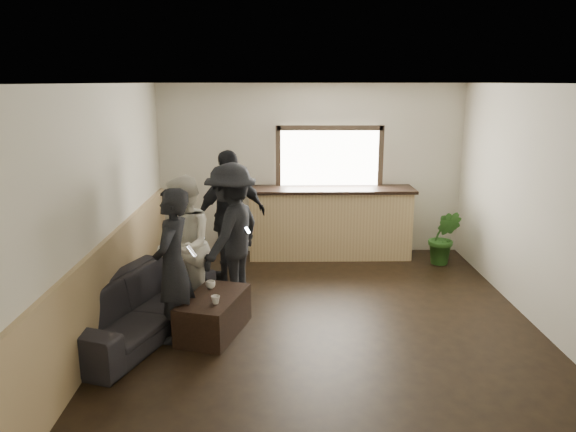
{
  "coord_description": "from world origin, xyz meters",
  "views": [
    {
      "loc": [
        -0.54,
        -6.2,
        2.82
      ],
      "look_at": [
        -0.42,
        0.4,
        1.23
      ],
      "focal_mm": 35.0,
      "sensor_mm": 36.0,
      "label": 1
    }
  ],
  "objects_px": {
    "coffee_table": "(214,315)",
    "cup_a": "(211,285)",
    "cup_b": "(216,300)",
    "sofa": "(137,307)",
    "bar_counter": "(330,218)",
    "person_d": "(231,217)",
    "potted_plant": "(444,237)",
    "person_c": "(232,233)",
    "person_a": "(173,265)",
    "person_b": "(184,246)"
  },
  "relations": [
    {
      "from": "coffee_table",
      "to": "cup_a",
      "type": "bearing_deg",
      "value": 102.7
    },
    {
      "from": "coffee_table",
      "to": "cup_b",
      "type": "relative_size",
      "value": 10.3
    },
    {
      "from": "sofa",
      "to": "coffee_table",
      "type": "distance_m",
      "value": 0.87
    },
    {
      "from": "sofa",
      "to": "coffee_table",
      "type": "height_order",
      "value": "sofa"
    },
    {
      "from": "bar_counter",
      "to": "person_d",
      "type": "bearing_deg",
      "value": -143.21
    },
    {
      "from": "cup_b",
      "to": "person_d",
      "type": "relative_size",
      "value": 0.05
    },
    {
      "from": "person_d",
      "to": "sofa",
      "type": "bearing_deg",
      "value": 29.01
    },
    {
      "from": "potted_plant",
      "to": "person_c",
      "type": "relative_size",
      "value": 0.48
    },
    {
      "from": "sofa",
      "to": "person_d",
      "type": "bearing_deg",
      "value": -7.62
    },
    {
      "from": "potted_plant",
      "to": "person_a",
      "type": "xyz_separation_m",
      "value": [
        -3.76,
        -2.57,
        0.42
      ]
    },
    {
      "from": "bar_counter",
      "to": "sofa",
      "type": "relative_size",
      "value": 1.2
    },
    {
      "from": "bar_counter",
      "to": "cup_a",
      "type": "bearing_deg",
      "value": -121.74
    },
    {
      "from": "coffee_table",
      "to": "person_b",
      "type": "relative_size",
      "value": 0.58
    },
    {
      "from": "bar_counter",
      "to": "person_d",
      "type": "height_order",
      "value": "bar_counter"
    },
    {
      "from": "bar_counter",
      "to": "person_a",
      "type": "distance_m",
      "value": 3.64
    },
    {
      "from": "potted_plant",
      "to": "cup_b",
      "type": "bearing_deg",
      "value": -141.05
    },
    {
      "from": "cup_b",
      "to": "person_b",
      "type": "distance_m",
      "value": 1.02
    },
    {
      "from": "sofa",
      "to": "cup_b",
      "type": "height_order",
      "value": "sofa"
    },
    {
      "from": "potted_plant",
      "to": "person_d",
      "type": "distance_m",
      "value": 3.38
    },
    {
      "from": "person_c",
      "to": "cup_a",
      "type": "bearing_deg",
      "value": 8.86
    },
    {
      "from": "coffee_table",
      "to": "person_d",
      "type": "distance_m",
      "value": 1.92
    },
    {
      "from": "person_d",
      "to": "person_a",
      "type": "bearing_deg",
      "value": 42.47
    },
    {
      "from": "coffee_table",
      "to": "person_b",
      "type": "height_order",
      "value": "person_b"
    },
    {
      "from": "sofa",
      "to": "person_b",
      "type": "height_order",
      "value": "person_b"
    },
    {
      "from": "cup_b",
      "to": "potted_plant",
      "type": "distance_m",
      "value": 4.23
    },
    {
      "from": "cup_b",
      "to": "person_d",
      "type": "height_order",
      "value": "person_d"
    },
    {
      "from": "bar_counter",
      "to": "potted_plant",
      "type": "distance_m",
      "value": 1.83
    },
    {
      "from": "potted_plant",
      "to": "person_d",
      "type": "relative_size",
      "value": 0.46
    },
    {
      "from": "sofa",
      "to": "person_a",
      "type": "bearing_deg",
      "value": -85.32
    },
    {
      "from": "person_a",
      "to": "person_d",
      "type": "height_order",
      "value": "person_d"
    },
    {
      "from": "bar_counter",
      "to": "cup_a",
      "type": "relative_size",
      "value": 23.92
    },
    {
      "from": "person_a",
      "to": "bar_counter",
      "type": "bearing_deg",
      "value": 155.98
    },
    {
      "from": "cup_b",
      "to": "person_b",
      "type": "bearing_deg",
      "value": 119.43
    },
    {
      "from": "coffee_table",
      "to": "cup_b",
      "type": "distance_m",
      "value": 0.35
    },
    {
      "from": "person_b",
      "to": "person_d",
      "type": "distance_m",
      "value": 1.27
    },
    {
      "from": "potted_plant",
      "to": "person_b",
      "type": "bearing_deg",
      "value": -154.01
    },
    {
      "from": "person_c",
      "to": "cup_b",
      "type": "bearing_deg",
      "value": 19.41
    },
    {
      "from": "sofa",
      "to": "person_a",
      "type": "relative_size",
      "value": 1.31
    },
    {
      "from": "person_d",
      "to": "potted_plant",
      "type": "bearing_deg",
      "value": 158.16
    },
    {
      "from": "cup_b",
      "to": "person_c",
      "type": "bearing_deg",
      "value": 85.97
    },
    {
      "from": "coffee_table",
      "to": "person_b",
      "type": "bearing_deg",
      "value": 124.32
    },
    {
      "from": "person_c",
      "to": "person_d",
      "type": "relative_size",
      "value": 0.96
    },
    {
      "from": "cup_a",
      "to": "person_c",
      "type": "bearing_deg",
      "value": 75.42
    },
    {
      "from": "sofa",
      "to": "person_b",
      "type": "bearing_deg",
      "value": -16.21
    },
    {
      "from": "person_b",
      "to": "bar_counter",
      "type": "bearing_deg",
      "value": 127.54
    },
    {
      "from": "person_a",
      "to": "person_d",
      "type": "distance_m",
      "value": 1.97
    },
    {
      "from": "bar_counter",
      "to": "person_c",
      "type": "distance_m",
      "value": 2.41
    },
    {
      "from": "person_a",
      "to": "person_c",
      "type": "relative_size",
      "value": 0.94
    },
    {
      "from": "sofa",
      "to": "person_c",
      "type": "height_order",
      "value": "person_c"
    },
    {
      "from": "bar_counter",
      "to": "person_a",
      "type": "relative_size",
      "value": 1.57
    }
  ]
}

